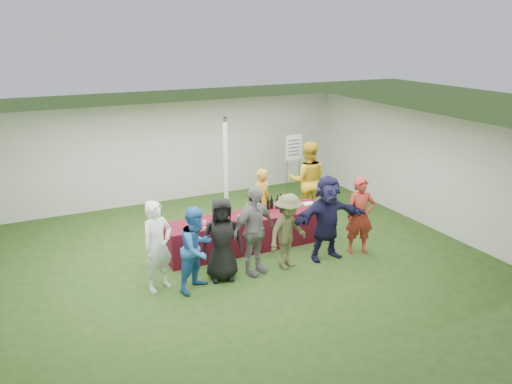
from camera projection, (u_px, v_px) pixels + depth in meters
name	position (u px, v px, depth m)	size (l,w,h in m)	color
ground	(227.00, 255.00, 10.53)	(60.00, 60.00, 0.00)	#284719
tent	(226.00, 176.00, 11.34)	(10.00, 10.00, 10.00)	white
serving_table	(248.00, 232.00, 10.76)	(3.60, 0.80, 0.75)	#5B111D
wine_bottles	(270.00, 204.00, 10.99)	(0.66, 0.17, 0.32)	black
wine_glasses	(211.00, 222.00, 10.00)	(1.12, 0.15, 0.16)	silver
water_bottle	(247.00, 210.00, 10.70)	(0.07, 0.07, 0.23)	silver
bar_towel	(308.00, 204.00, 11.32)	(0.25, 0.18, 0.03)	white
dump_bucket	(318.00, 204.00, 11.11)	(0.22, 0.22, 0.18)	slate
wine_list_sign	(294.00, 152.00, 13.73)	(0.50, 0.03, 1.80)	slate
staff_pourer	(261.00, 202.00, 11.42)	(0.57, 0.37, 1.56)	#BF8A23
staff_back	(307.00, 180.00, 12.36)	(0.94, 0.74, 1.94)	gold
customer_0	(158.00, 246.00, 8.91)	(0.62, 0.40, 1.69)	white
customer_1	(197.00, 249.00, 8.94)	(0.77, 0.60, 1.58)	#2564B1
customer_2	(222.00, 239.00, 9.29)	(0.79, 0.51, 1.62)	black
customer_3	(254.00, 231.00, 9.50)	(1.03, 0.43, 1.76)	slate
customer_4	(288.00, 231.00, 9.76)	(0.99, 0.57, 1.53)	brown
customer_5	(327.00, 218.00, 10.13)	(1.65, 0.52, 1.77)	#181738
customer_6	(360.00, 216.00, 10.42)	(0.60, 0.39, 1.65)	maroon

